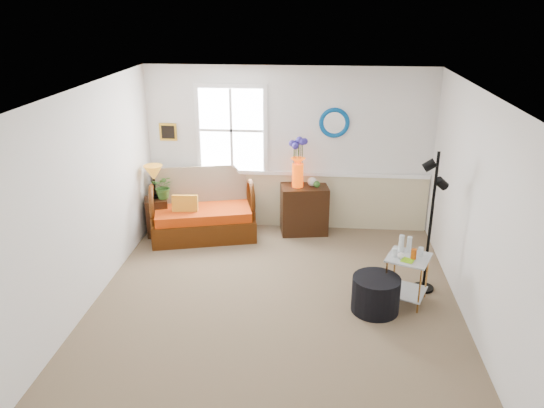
# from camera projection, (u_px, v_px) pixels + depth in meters

# --- Properties ---
(floor) EXTENTS (4.50, 5.00, 0.01)m
(floor) POSITION_uv_depth(u_px,v_px,m) (275.00, 306.00, 6.51)
(floor) COLOR #79614D
(floor) RESTS_ON ground
(ceiling) EXTENTS (4.50, 5.00, 0.01)m
(ceiling) POSITION_uv_depth(u_px,v_px,m) (275.00, 93.00, 5.57)
(ceiling) COLOR white
(ceiling) RESTS_ON walls
(walls) EXTENTS (4.51, 5.01, 2.60)m
(walls) POSITION_uv_depth(u_px,v_px,m) (275.00, 207.00, 6.04)
(walls) COLOR white
(walls) RESTS_ON floor
(wainscot) EXTENTS (4.46, 0.02, 0.90)m
(wainscot) POSITION_uv_depth(u_px,v_px,m) (288.00, 200.00, 8.65)
(wainscot) COLOR beige
(wainscot) RESTS_ON walls
(chair_rail) EXTENTS (4.46, 0.04, 0.06)m
(chair_rail) POSITION_uv_depth(u_px,v_px,m) (288.00, 173.00, 8.47)
(chair_rail) COLOR white
(chair_rail) RESTS_ON walls
(window) EXTENTS (1.14, 0.06, 1.44)m
(window) POSITION_uv_depth(u_px,v_px,m) (231.00, 130.00, 8.30)
(window) COLOR white
(window) RESTS_ON walls
(picture) EXTENTS (0.28, 0.03, 0.28)m
(picture) POSITION_uv_depth(u_px,v_px,m) (168.00, 132.00, 8.42)
(picture) COLOR #B28322
(picture) RESTS_ON walls
(mirror) EXTENTS (0.47, 0.07, 0.47)m
(mirror) POSITION_uv_depth(u_px,v_px,m) (334.00, 123.00, 8.12)
(mirror) COLOR #0061B0
(mirror) RESTS_ON walls
(loveseat) EXTENTS (1.76, 1.27, 1.03)m
(loveseat) POSITION_uv_depth(u_px,v_px,m) (203.00, 205.00, 8.27)
(loveseat) COLOR #4B2207
(loveseat) RESTS_ON floor
(throw_pillow) EXTENTS (0.40, 0.13, 0.39)m
(throw_pillow) POSITION_uv_depth(u_px,v_px,m) (185.00, 208.00, 8.12)
(throw_pillow) COLOR #D05E03
(throw_pillow) RESTS_ON loveseat
(lamp_stand) EXTENTS (0.43, 0.43, 0.61)m
(lamp_stand) POSITION_uv_depth(u_px,v_px,m) (157.00, 216.00, 8.39)
(lamp_stand) COLOR black
(lamp_stand) RESTS_ON floor
(table_lamp) EXTENTS (0.31, 0.31, 0.54)m
(table_lamp) POSITION_uv_depth(u_px,v_px,m) (154.00, 182.00, 8.20)
(table_lamp) COLOR orange
(table_lamp) RESTS_ON lamp_stand
(potted_plant) EXTENTS (0.36, 0.39, 0.30)m
(potted_plant) POSITION_uv_depth(u_px,v_px,m) (164.00, 189.00, 8.25)
(potted_plant) COLOR #315F23
(potted_plant) RESTS_ON lamp_stand
(cabinet) EXTENTS (0.79, 0.58, 0.78)m
(cabinet) POSITION_uv_depth(u_px,v_px,m) (304.00, 209.00, 8.45)
(cabinet) COLOR black
(cabinet) RESTS_ON floor
(flower_vase) EXTENTS (0.23, 0.23, 0.77)m
(flower_vase) POSITION_uv_depth(u_px,v_px,m) (298.00, 163.00, 8.16)
(flower_vase) COLOR #ED4205
(flower_vase) RESTS_ON cabinet
(side_table) EXTENTS (0.63, 0.63, 0.61)m
(side_table) POSITION_uv_depth(u_px,v_px,m) (406.00, 279.00, 6.51)
(side_table) COLOR #BC7E35
(side_table) RESTS_ON floor
(tabletop_items) EXTENTS (0.47, 0.47, 0.21)m
(tabletop_items) POSITION_uv_depth(u_px,v_px,m) (408.00, 248.00, 6.39)
(tabletop_items) COLOR silver
(tabletop_items) RESTS_ON side_table
(floor_lamp) EXTENTS (0.27, 0.27, 1.85)m
(floor_lamp) POSITION_uv_depth(u_px,v_px,m) (431.00, 224.00, 6.56)
(floor_lamp) COLOR black
(floor_lamp) RESTS_ON floor
(ottoman) EXTENTS (0.58, 0.58, 0.44)m
(ottoman) POSITION_uv_depth(u_px,v_px,m) (376.00, 294.00, 6.34)
(ottoman) COLOR black
(ottoman) RESTS_ON floor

